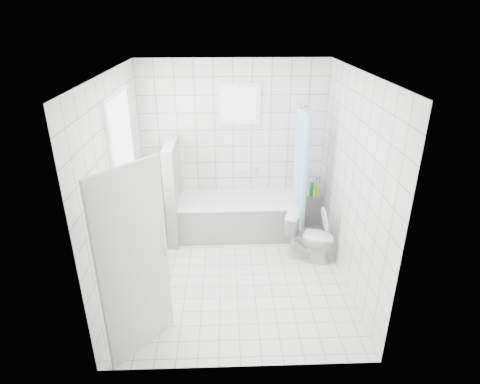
{
  "coord_description": "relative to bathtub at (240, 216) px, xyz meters",
  "views": [
    {
      "loc": [
        -0.11,
        -4.38,
        3.2
      ],
      "look_at": [
        0.06,
        0.35,
        1.05
      ],
      "focal_mm": 30.0,
      "sensor_mm": 36.0,
      "label": 1
    }
  ],
  "objects": [
    {
      "name": "tiled_ledge",
      "position": [
        1.18,
        0.26,
        -0.02
      ],
      "size": [
        0.4,
        0.24,
        0.55
      ],
      "primitive_type": "cube",
      "color": "white",
      "rests_on": "ground"
    },
    {
      "name": "wall_left",
      "position": [
        -1.49,
        -1.12,
        1.01
      ],
      "size": [
        0.02,
        3.0,
        2.6
      ],
      "primitive_type": "cube",
      "color": "white",
      "rests_on": "ground"
    },
    {
      "name": "window_left",
      "position": [
        -1.44,
        -0.82,
        1.31
      ],
      "size": [
        0.01,
        0.9,
        1.4
      ],
      "primitive_type": "cube",
      "color": "white",
      "rests_on": "wall_left"
    },
    {
      "name": "bathtub",
      "position": [
        0.0,
        0.0,
        0.0
      ],
      "size": [
        1.85,
        0.77,
        0.58
      ],
      "color": "white",
      "rests_on": "ground"
    },
    {
      "name": "partition_wall",
      "position": [
        -0.99,
        -0.05,
        0.46
      ],
      "size": [
        0.15,
        0.85,
        1.5
      ],
      "primitive_type": "cube",
      "color": "white",
      "rests_on": "ground"
    },
    {
      "name": "ledge_bottles",
      "position": [
        1.2,
        0.2,
        0.38
      ],
      "size": [
        0.18,
        0.18,
        0.25
      ],
      "color": "#F0FA1A",
      "rests_on": "tiled_ledge"
    },
    {
      "name": "ceiling",
      "position": [
        -0.09,
        -1.12,
        2.31
      ],
      "size": [
        3.0,
        3.0,
        0.0
      ],
      "primitive_type": "plane",
      "rotation": [
        3.14,
        0.0,
        0.0
      ],
      "color": "white",
      "rests_on": "ground"
    },
    {
      "name": "window_back",
      "position": [
        0.01,
        0.33,
        1.66
      ],
      "size": [
        0.5,
        0.01,
        0.5
      ],
      "primitive_type": "cube",
      "color": "white",
      "rests_on": "wall_back"
    },
    {
      "name": "window_sill",
      "position": [
        -1.4,
        -0.82,
        0.57
      ],
      "size": [
        0.18,
        1.02,
        0.08
      ],
      "primitive_type": "cube",
      "color": "white",
      "rests_on": "wall_left"
    },
    {
      "name": "wall_right",
      "position": [
        1.31,
        -1.12,
        1.01
      ],
      "size": [
        0.02,
        3.0,
        2.6
      ],
      "primitive_type": "cube",
      "color": "white",
      "rests_on": "ground"
    },
    {
      "name": "sill_bottles",
      "position": [
        -1.39,
        -0.81,
        0.7
      ],
      "size": [
        0.19,
        0.61,
        0.2
      ],
      "color": "silver",
      "rests_on": "window_sill"
    },
    {
      "name": "wall_front",
      "position": [
        -0.09,
        -2.62,
        1.01
      ],
      "size": [
        2.8,
        0.02,
        2.6
      ],
      "primitive_type": "cube",
      "color": "white",
      "rests_on": "ground"
    },
    {
      "name": "shower_curtain",
      "position": [
        0.86,
        -0.15,
        0.81
      ],
      "size": [
        0.14,
        0.48,
        1.78
      ],
      "primitive_type": null,
      "color": "#4A9FDB",
      "rests_on": "curtain_rod"
    },
    {
      "name": "toilet",
      "position": [
        0.94,
        -0.76,
        0.05
      ],
      "size": [
        0.76,
        0.59,
        0.68
      ],
      "primitive_type": "imported",
      "rotation": [
        0.0,
        0.0,
        1.21
      ],
      "color": "white",
      "rests_on": "ground"
    },
    {
      "name": "tub_faucet",
      "position": [
        0.1,
        0.34,
        0.56
      ],
      "size": [
        0.18,
        0.06,
        0.06
      ],
      "primitive_type": "cube",
      "color": "silver",
      "rests_on": "wall_back"
    },
    {
      "name": "wall_back",
      "position": [
        -0.09,
        0.38,
        1.01
      ],
      "size": [
        2.8,
        0.02,
        2.6
      ],
      "primitive_type": "cube",
      "color": "white",
      "rests_on": "ground"
    },
    {
      "name": "curtain_rod",
      "position": [
        0.86,
        -0.02,
        1.71
      ],
      "size": [
        0.02,
        0.8,
        0.02
      ],
      "primitive_type": "cylinder",
      "rotation": [
        1.57,
        0.0,
        0.0
      ],
      "color": "silver",
      "rests_on": "wall_back"
    },
    {
      "name": "ground",
      "position": [
        -0.09,
        -1.12,
        -0.29
      ],
      "size": [
        3.0,
        3.0,
        0.0
      ],
      "primitive_type": "plane",
      "color": "white",
      "rests_on": "ground"
    },
    {
      "name": "door",
      "position": [
        -1.08,
        -2.3,
        0.71
      ],
      "size": [
        0.54,
        0.65,
        2.0
      ],
      "primitive_type": "cube",
      "rotation": [
        0.0,
        0.0,
        -0.68
      ],
      "color": "silver",
      "rests_on": "ground"
    }
  ]
}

